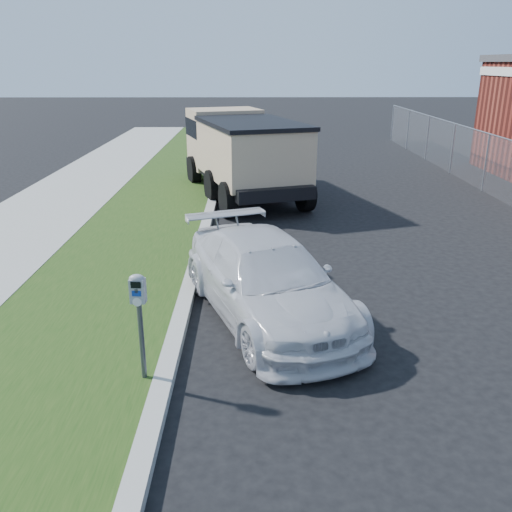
{
  "coord_description": "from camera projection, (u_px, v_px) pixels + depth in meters",
  "views": [
    {
      "loc": [
        -1.48,
        -7.1,
        3.9
      ],
      "look_at": [
        -1.4,
        1.0,
        1.0
      ],
      "focal_mm": 38.0,
      "sensor_mm": 36.0,
      "label": 1
    }
  ],
  "objects": [
    {
      "name": "ground",
      "position": [
        351.0,
        342.0,
        8.02
      ],
      "size": [
        120.0,
        120.0,
        0.0
      ],
      "primitive_type": "plane",
      "color": "black",
      "rests_on": "ground"
    },
    {
      "name": "streetside",
      "position": [
        26.0,
        287.0,
        9.83
      ],
      "size": [
        6.12,
        50.0,
        0.15
      ],
      "color": "gray",
      "rests_on": "ground"
    },
    {
      "name": "parking_meter",
      "position": [
        139.0,
        304.0,
        6.55
      ],
      "size": [
        0.2,
        0.15,
        1.4
      ],
      "rotation": [
        0.0,
        0.0,
        -0.07
      ],
      "color": "#3F4247",
      "rests_on": "ground"
    },
    {
      "name": "white_wagon",
      "position": [
        266.0,
        278.0,
        8.7
      ],
      "size": [
        3.25,
        4.78,
        1.29
      ],
      "primitive_type": "imported",
      "rotation": [
        0.0,
        0.0,
        0.36
      ],
      "color": "silver",
      "rests_on": "ground"
    },
    {
      "name": "dump_truck",
      "position": [
        241.0,
        150.0,
        16.59
      ],
      "size": [
        4.07,
        6.65,
        2.45
      ],
      "rotation": [
        0.0,
        0.0,
        0.31
      ],
      "color": "black",
      "rests_on": "ground"
    }
  ]
}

